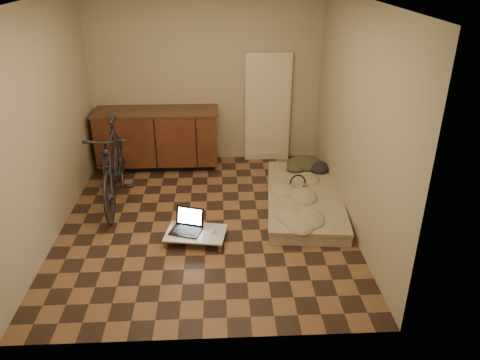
{
  "coord_description": "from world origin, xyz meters",
  "views": [
    {
      "loc": [
        0.18,
        -5.06,
        3.02
      ],
      "look_at": [
        0.43,
        0.01,
        0.55
      ],
      "focal_mm": 35.0,
      "sensor_mm": 36.0,
      "label": 1
    }
  ],
  "objects_px": {
    "bicycle": "(113,160)",
    "futon": "(304,199)",
    "lap_desk": "(196,233)",
    "laptop": "(187,226)"
  },
  "relations": [
    {
      "from": "bicycle",
      "to": "lap_desk",
      "type": "height_order",
      "value": "bicycle"
    },
    {
      "from": "futon",
      "to": "lap_desk",
      "type": "xyz_separation_m",
      "value": [
        -1.41,
        -0.8,
        0.01
      ]
    },
    {
      "from": "lap_desk",
      "to": "laptop",
      "type": "relative_size",
      "value": 1.79
    },
    {
      "from": "lap_desk",
      "to": "laptop",
      "type": "xyz_separation_m",
      "value": [
        -0.1,
        0.06,
        0.06
      ]
    },
    {
      "from": "bicycle",
      "to": "futon",
      "type": "relative_size",
      "value": 0.89
    },
    {
      "from": "bicycle",
      "to": "lap_desk",
      "type": "bearing_deg",
      "value": -46.95
    },
    {
      "from": "bicycle",
      "to": "futon",
      "type": "xyz_separation_m",
      "value": [
        2.5,
        -0.22,
        -0.51
      ]
    },
    {
      "from": "bicycle",
      "to": "lap_desk",
      "type": "relative_size",
      "value": 2.49
    },
    {
      "from": "futon",
      "to": "laptop",
      "type": "height_order",
      "value": "laptop"
    },
    {
      "from": "futon",
      "to": "lap_desk",
      "type": "relative_size",
      "value": 2.82
    }
  ]
}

